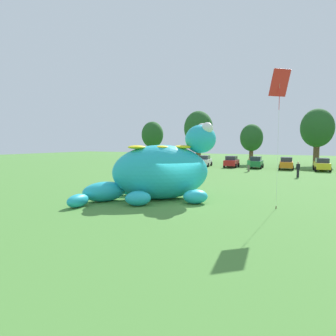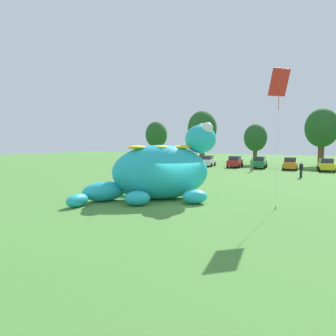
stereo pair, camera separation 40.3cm
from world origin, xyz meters
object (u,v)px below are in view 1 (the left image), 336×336
Objects in this scene: giant_inflatable_creature at (161,171)px; spectator_mid_field at (249,165)px; spectator_near_inflatable at (298,170)px; car_white at (204,161)px; car_red at (232,162)px; car_orange at (286,163)px; car_green at (256,162)px; tethered_flying_kite at (280,85)px; car_yellow at (322,165)px.

spectator_mid_field is (0.61, 22.43, -1.03)m from giant_inflatable_creature.
spectator_near_inflatable is at bearing -34.00° from spectator_mid_field.
car_red is (4.35, 0.11, 0.00)m from car_white.
car_orange is at bearing 0.31° from car_white.
car_green is 5.72m from spectator_mid_field.
car_orange is 0.54× the size of tethered_flying_kite.
car_white and car_green have the same top height.
car_orange is (12.19, 0.07, 0.00)m from car_white.
giant_inflatable_creature is at bearing -91.56° from spectator_mid_field.
car_yellow is at bearing 77.57° from spectator_near_inflatable.
car_white and car_orange have the same top height.
car_green is (0.32, 28.15, -1.02)m from giant_inflatable_creature.
spectator_near_inflatable is 0.22× the size of tethered_flying_kite.
car_yellow is at bearing -4.47° from car_orange.
tethered_flying_kite is (7.05, -27.71, 6.16)m from car_green.
car_yellow is 27.97m from tethered_flying_kite.
car_orange is at bearing 95.87° from tethered_flying_kite.
spectator_mid_field is at bearing 107.07° from tethered_flying_kite.
car_yellow is (4.50, -0.35, 0.00)m from car_orange.
spectator_near_inflatable is at bearing -56.45° from car_green.
car_orange is (4.53, 28.03, -1.02)m from giant_inflatable_creature.
car_white reaches higher than spectator_near_inflatable.
spectator_mid_field is at bearing -124.98° from car_orange.
car_red is 3.64m from car_green.
car_green is 0.99× the size of car_yellow.
car_red and car_yellow have the same top height.
tethered_flying_kite is at bearing -84.13° from car_orange.
car_white is at bearing 146.25° from spectator_mid_field.
giant_inflatable_creature is 2.12× the size of car_yellow.
car_yellow is at bearing -0.98° from car_white.
giant_inflatable_creature reaches higher than spectator_near_inflatable.
car_white is 16.70m from car_yellow.
car_green is at bearing 92.96° from spectator_mid_field.
car_white is 12.19m from car_orange.
giant_inflatable_creature is 2.12× the size of car_orange.
spectator_near_inflatable is at bearing -76.28° from car_orange.
tethered_flying_kite is at bearing -75.73° from car_green.
car_yellow is (8.71, -0.47, 0.00)m from car_green.
car_white is 0.55× the size of tethered_flying_kite.
car_orange is at bearing 80.82° from giant_inflatable_creature.
car_green is 2.48× the size of spectator_mid_field.
car_green is at bearing 1.34° from car_white.
giant_inflatable_creature is at bearing -74.67° from car_white.
car_white and car_red have the same top height.
spectator_near_inflatable is at bearing -44.02° from car_red.
car_red is 0.54× the size of tethered_flying_kite.
car_orange is (4.21, -0.12, 0.00)m from car_green.
car_green is at bearing 176.90° from car_yellow.
car_red is at bearing 124.86° from spectator_mid_field.
car_yellow is (9.03, 27.68, -1.02)m from giant_inflatable_creature.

